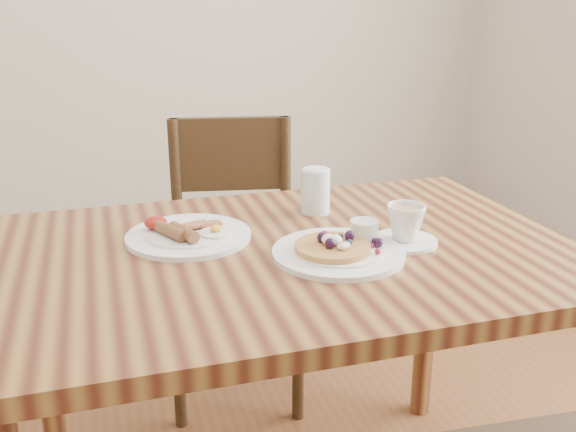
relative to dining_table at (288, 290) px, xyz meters
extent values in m
cube|color=brown|center=(0.00, 0.00, 0.08)|extent=(1.20, 0.80, 0.04)
cylinder|color=brown|center=(0.54, 0.34, -0.30)|extent=(0.06, 0.06, 0.71)
cylinder|color=brown|center=(-0.54, 0.34, -0.30)|extent=(0.06, 0.06, 0.71)
cube|color=#382514|center=(0.02, 0.63, -0.20)|extent=(0.49, 0.49, 0.04)
cylinder|color=#382514|center=(-0.19, 0.49, -0.44)|extent=(0.04, 0.04, 0.43)
cylinder|color=#382514|center=(0.16, 0.42, -0.44)|extent=(0.04, 0.04, 0.43)
cylinder|color=#382514|center=(-0.13, 0.84, -0.44)|extent=(0.04, 0.04, 0.43)
cylinder|color=#382514|center=(0.23, 0.77, -0.44)|extent=(0.04, 0.04, 0.43)
cylinder|color=#382514|center=(0.23, 0.77, 0.01)|extent=(0.04, 0.04, 0.43)
cylinder|color=#382514|center=(-0.13, 0.84, 0.01)|extent=(0.04, 0.04, 0.43)
cube|color=#382514|center=(0.05, 0.82, 0.11)|extent=(0.38, 0.10, 0.24)
cylinder|color=white|center=(0.09, -0.07, 0.10)|extent=(0.27, 0.27, 0.01)
cylinder|color=white|center=(0.09, -0.07, 0.11)|extent=(0.19, 0.19, 0.01)
cylinder|color=#B22D59|center=(0.14, -0.06, 0.12)|extent=(0.07, 0.07, 0.00)
cylinder|color=#C68C47|center=(0.07, -0.08, 0.12)|extent=(0.15, 0.15, 0.01)
ellipsoid|color=white|center=(0.07, -0.08, 0.14)|extent=(0.03, 0.03, 0.02)
ellipsoid|color=white|center=(0.08, -0.11, 0.13)|extent=(0.02, 0.02, 0.01)
cylinder|color=white|center=(0.16, -0.04, 0.13)|extent=(0.06, 0.06, 0.04)
cylinder|color=#591E07|center=(0.16, -0.04, 0.15)|extent=(0.05, 0.05, 0.00)
sphere|color=black|center=(0.10, -0.06, 0.14)|extent=(0.02, 0.02, 0.02)
sphere|color=#1E234C|center=(0.10, -0.04, 0.13)|extent=(0.01, 0.01, 0.01)
sphere|color=#1E234C|center=(0.09, -0.03, 0.13)|extent=(0.01, 0.01, 0.01)
sphere|color=#B21938|center=(0.07, -0.04, 0.13)|extent=(0.02, 0.02, 0.02)
sphere|color=black|center=(0.05, -0.05, 0.14)|extent=(0.02, 0.02, 0.02)
sphere|color=#1E234C|center=(0.05, -0.07, 0.13)|extent=(0.01, 0.01, 0.01)
sphere|color=black|center=(0.07, -0.08, 0.14)|extent=(0.02, 0.02, 0.02)
sphere|color=#1E234C|center=(0.08, -0.09, 0.13)|extent=(0.01, 0.01, 0.01)
sphere|color=#1E234C|center=(0.11, -0.08, 0.13)|extent=(0.01, 0.01, 0.01)
sphere|color=#1E234C|center=(0.15, -0.12, 0.12)|extent=(0.01, 0.01, 0.01)
sphere|color=#B21938|center=(0.17, -0.08, 0.12)|extent=(0.01, 0.01, 0.01)
sphere|color=black|center=(0.16, -0.04, 0.12)|extent=(0.02, 0.02, 0.02)
cylinder|color=white|center=(-0.19, 0.11, 0.10)|extent=(0.27, 0.27, 0.01)
cylinder|color=white|center=(-0.19, 0.11, 0.11)|extent=(0.19, 0.19, 0.01)
cylinder|color=brown|center=(-0.23, 0.09, 0.13)|extent=(0.06, 0.10, 0.03)
cylinder|color=brown|center=(-0.21, 0.08, 0.13)|extent=(0.06, 0.10, 0.03)
cube|color=maroon|center=(-0.18, 0.14, 0.12)|extent=(0.08, 0.04, 0.01)
cube|color=maroon|center=(-0.16, 0.13, 0.12)|extent=(0.08, 0.03, 0.01)
cylinder|color=white|center=(-0.14, 0.08, 0.12)|extent=(0.07, 0.07, 0.00)
ellipsoid|color=yellow|center=(-0.14, 0.08, 0.13)|extent=(0.03, 0.03, 0.01)
ellipsoid|color=#A5190F|center=(-0.26, 0.15, 0.13)|extent=(0.05, 0.05, 0.03)
cylinder|color=white|center=(0.25, -0.05, 0.10)|extent=(0.14, 0.14, 0.01)
imported|color=white|center=(0.25, -0.05, 0.15)|extent=(0.12, 0.12, 0.08)
cylinder|color=tan|center=(0.25, -0.05, 0.17)|extent=(0.07, 0.07, 0.00)
cylinder|color=silver|center=(0.13, 0.20, 0.15)|extent=(0.07, 0.07, 0.11)
camera|label=1|loc=(-0.36, -1.19, 0.60)|focal=40.00mm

